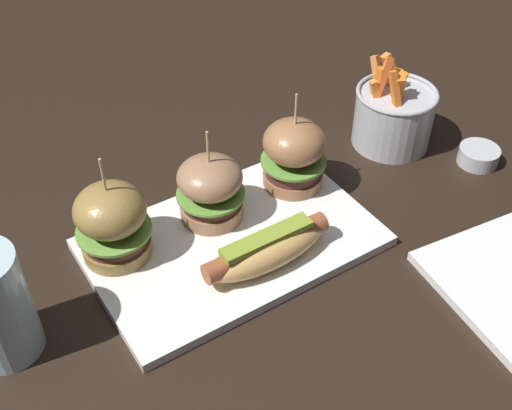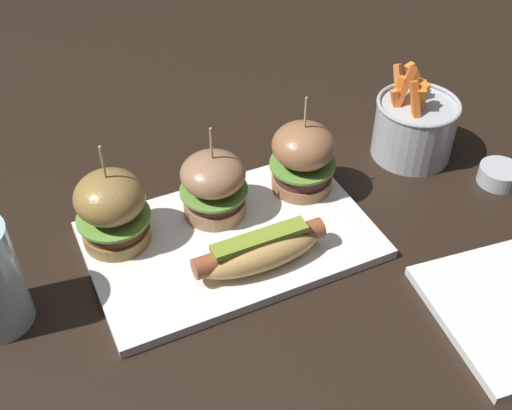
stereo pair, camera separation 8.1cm
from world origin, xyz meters
name	(u,v)px [view 1 (the left image)]	position (x,y,z in m)	size (l,w,h in m)	color
ground_plane	(233,246)	(0.00, 0.00, 0.00)	(3.00, 3.00, 0.00)	black
platter_main	(233,242)	(0.00, 0.00, 0.01)	(0.36, 0.23, 0.01)	white
hot_dog	(267,249)	(0.01, -0.06, 0.04)	(0.17, 0.06, 0.05)	tan
slider_left	(112,222)	(-0.13, 0.06, 0.07)	(0.09, 0.09, 0.15)	olive
slider_center	(208,190)	(0.00, 0.05, 0.06)	(0.09, 0.09, 0.14)	#996F4E
slider_right	(294,153)	(0.13, 0.05, 0.06)	(0.09, 0.09, 0.14)	#986742
fries_bucket	(393,115)	(0.33, 0.06, 0.05)	(0.12, 0.12, 0.14)	#B7BABF
sauce_ramekin	(479,155)	(0.40, -0.05, 0.01)	(0.06, 0.06, 0.03)	#B7BABF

